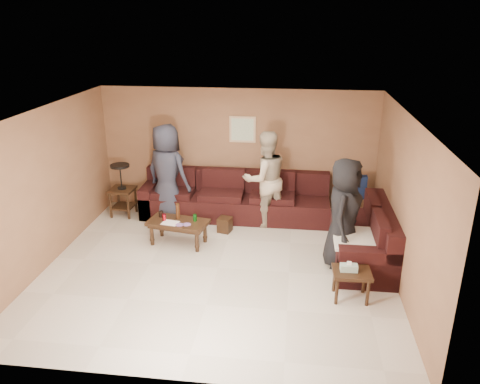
% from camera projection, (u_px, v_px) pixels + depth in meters
% --- Properties ---
extents(room, '(5.60, 5.50, 2.50)m').
position_uv_depth(room, '(216.00, 170.00, 6.94)').
color(room, beige).
rests_on(room, ground).
extents(sectional_sofa, '(4.65, 2.90, 0.97)m').
position_uv_depth(sectional_sofa, '(274.00, 214.00, 8.73)').
color(sectional_sofa, black).
rests_on(sectional_sofa, ground).
extents(coffee_table, '(1.12, 0.70, 0.72)m').
position_uv_depth(coffee_table, '(178.00, 224.00, 8.21)').
color(coffee_table, '#331E11').
rests_on(coffee_table, ground).
extents(end_table_left, '(0.50, 0.50, 1.07)m').
position_uv_depth(end_table_left, '(122.00, 189.00, 9.33)').
color(end_table_left, '#331E11').
rests_on(end_table_left, ground).
extents(side_table_right, '(0.55, 0.46, 0.59)m').
position_uv_depth(side_table_right, '(351.00, 275.00, 6.60)').
color(side_table_right, '#331E11').
rests_on(side_table_right, ground).
extents(waste_bin, '(0.28, 0.28, 0.28)m').
position_uv_depth(waste_bin, '(225.00, 225.00, 8.75)').
color(waste_bin, '#331E11').
rests_on(waste_bin, ground).
extents(wall_art, '(0.52, 0.04, 0.52)m').
position_uv_depth(wall_art, '(243.00, 129.00, 9.21)').
color(wall_art, tan).
rests_on(wall_art, ground).
extents(person_left, '(1.09, 0.92, 1.91)m').
position_uv_depth(person_left, '(167.00, 173.00, 9.05)').
color(person_left, '#292B39').
rests_on(person_left, ground).
extents(person_middle, '(1.12, 1.03, 1.84)m').
position_uv_depth(person_middle, '(265.00, 179.00, 8.81)').
color(person_middle, tan).
rests_on(person_middle, ground).
extents(person_right, '(0.78, 0.99, 1.80)m').
position_uv_depth(person_right, '(344.00, 213.00, 7.34)').
color(person_right, black).
rests_on(person_right, ground).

